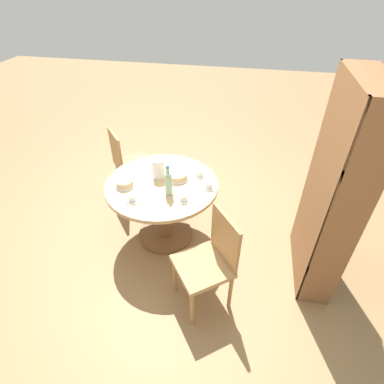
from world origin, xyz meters
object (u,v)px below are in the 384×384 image
(cup_b, at_px, (209,186))
(bookshelf, at_px, (330,195))
(cake_main, at_px, (177,176))
(water_bottle, at_px, (168,183))
(coffee_pot, at_px, (158,168))
(cup_d, at_px, (200,174))
(cup_c, at_px, (183,198))
(cup_a, at_px, (132,199))
(chair_b, at_px, (209,260))
(chair_a, at_px, (129,162))
(cake_second, at_px, (124,183))

(cup_b, bearing_deg, bookshelf, 80.96)
(cake_main, bearing_deg, water_bottle, -4.45)
(coffee_pot, distance_m, cup_d, 0.42)
(cup_c, bearing_deg, cup_a, -77.73)
(coffee_pot, distance_m, cup_a, 0.44)
(cup_b, bearing_deg, cup_a, -63.12)
(chair_b, bearing_deg, chair_a, -174.43)
(cake_main, distance_m, cup_a, 0.53)
(chair_b, relative_size, cup_d, 6.86)
(bookshelf, distance_m, cup_d, 1.21)
(chair_a, height_order, chair_b, same)
(water_bottle, relative_size, cake_main, 1.34)
(chair_a, bearing_deg, bookshelf, -150.54)
(cup_a, xyz_separation_m, cup_c, (-0.10, 0.45, 0.00))
(coffee_pot, relative_size, cup_d, 1.80)
(cup_b, xyz_separation_m, cup_d, (-0.19, -0.12, 0.00))
(cup_c, bearing_deg, coffee_pot, -134.42)
(cup_c, bearing_deg, bookshelf, 93.13)
(cup_a, bearing_deg, cake_main, 143.31)
(cup_a, relative_size, cup_d, 1.00)
(cup_b, distance_m, cup_c, 0.30)
(bookshelf, height_order, water_bottle, bookshelf)
(bookshelf, height_order, cake_main, bookshelf)
(coffee_pot, xyz_separation_m, cup_a, (0.42, -0.13, -0.08))
(bookshelf, xyz_separation_m, cup_b, (-0.16, -1.03, -0.17))
(coffee_pot, relative_size, water_bottle, 0.79)
(chair_b, bearing_deg, bookshelf, 82.81)
(bookshelf, height_order, cup_d, bookshelf)
(cup_d, bearing_deg, bookshelf, 73.05)
(chair_a, height_order, cake_main, chair_a)
(chair_a, relative_size, cup_c, 6.86)
(bookshelf, distance_m, cup_b, 1.05)
(cake_second, height_order, cup_d, cake_second)
(coffee_pot, distance_m, water_bottle, 0.30)
(cake_main, bearing_deg, bookshelf, 79.18)
(bookshelf, xyz_separation_m, cake_main, (-0.26, -1.36, -0.16))
(cake_second, height_order, cup_c, cake_second)
(coffee_pot, xyz_separation_m, cup_c, (0.32, 0.33, -0.08))
(cup_a, distance_m, cup_d, 0.74)
(cup_c, distance_m, cup_d, 0.42)
(water_bottle, bearing_deg, cup_b, 113.95)
(chair_b, bearing_deg, cup_c, 178.16)
(bookshelf, xyz_separation_m, cup_c, (0.07, -1.22, -0.17))
(cup_b, bearing_deg, cake_second, -81.10)
(cup_c, bearing_deg, water_bottle, -115.36)
(cake_second, height_order, cup_a, cake_second)
(cup_d, bearing_deg, cup_a, -45.59)
(chair_b, xyz_separation_m, cup_b, (-0.68, -0.12, 0.25))
(chair_a, xyz_separation_m, cake_main, (0.54, 0.75, 0.25))
(cake_second, bearing_deg, cup_b, 98.90)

